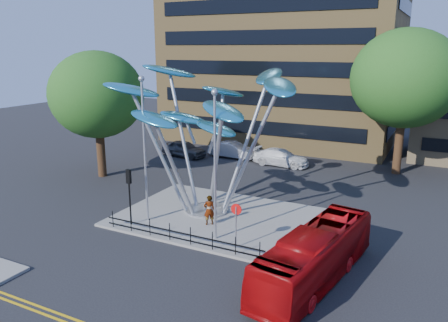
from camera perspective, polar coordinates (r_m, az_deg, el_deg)
The scene contains 16 objects.
ground at distance 22.75m, azimuth -5.91°, elevation -12.93°, with size 120.00×120.00×0.00m, color black.
traffic_island at distance 27.89m, azimuth -0.96°, elevation -7.33°, with size 12.00×9.00×0.15m, color slate.
brick_tower at distance 51.98m, azimuth 8.01°, elevation 19.42°, with size 25.00×15.00×30.00m, color olive.
tree_right at distance 39.07m, azimuth 22.61°, elevation 9.89°, with size 8.80×8.80×12.11m.
tree_left at distance 36.96m, azimuth -16.27°, elevation 8.27°, with size 7.60×7.60×10.32m.
leaf_sculpture at distance 27.22m, azimuth -2.35°, elevation 6.95°, with size 12.72×9.54×9.51m.
street_lamp_left at distance 26.17m, azimuth -10.39°, elevation 3.05°, with size 0.36×0.36×8.80m.
street_lamp_right at distance 23.16m, azimuth -1.19°, elevation 1.13°, with size 0.36×0.36×8.30m.
traffic_light_island at distance 26.39m, azimuth -12.30°, elevation -3.11°, with size 0.28×0.18×3.42m.
no_entry_sign_island at distance 23.10m, azimuth 1.60°, elevation -7.45°, with size 0.60×0.10×2.45m.
pedestrian_railing_front at distance 24.29m, azimuth -5.77°, elevation -9.62°, with size 10.00×0.06×1.00m.
red_bus at distance 20.81m, azimuth 11.81°, elevation -12.03°, with size 2.12×9.07×2.53m, color #990709.
pedestrian at distance 26.27m, azimuth -1.96°, elevation -6.42°, with size 0.67×0.44×1.84m, color gray.
parked_car_left at distance 43.40m, azimuth -5.25°, elevation 1.61°, with size 1.87×4.66×1.59m, color #3D3F45.
parked_car_mid at distance 42.77m, azimuth 1.12°, elevation 1.47°, with size 1.66×4.77×1.57m, color #B3B6BC.
parked_car_right at distance 40.29m, azimuth 7.45°, elevation 0.47°, with size 2.10×5.17×1.50m, color silver.
Camera 1 is at (11.11, -16.87, 10.47)m, focal length 35.00 mm.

